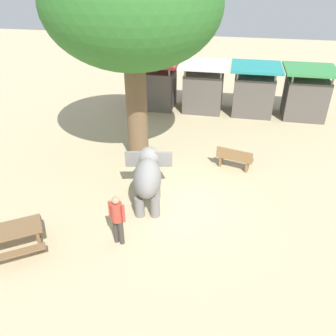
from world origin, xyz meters
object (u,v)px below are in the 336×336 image
person_handler (117,217)px  wooden_bench (234,158)px  shade_tree_main (132,6)px  elephant (148,176)px  market_stall_green (305,96)px  market_stall_teal (253,92)px  market_stall_red (156,86)px  picnic_table_near (14,234)px  market_stall_white (203,89)px

person_handler → wooden_bench: (3.12, 4.79, -0.48)m
shade_tree_main → wooden_bench: (3.92, -0.32, -5.23)m
elephant → market_stall_green: bearing=-46.0°
wooden_bench → market_stall_teal: size_ratio=0.58×
elephant → wooden_bench: (2.75, 2.74, -0.58)m
market_stall_teal → market_stall_green: same height
shade_tree_main → elephant: bearing=-69.1°
market_stall_red → shade_tree_main: bearing=-84.5°
picnic_table_near → market_stall_teal: (6.57, 11.62, 0.55)m
elephant → market_stall_red: market_stall_red is taller
market_stall_red → market_stall_green: 7.80m
shade_tree_main → wooden_bench: shade_tree_main is taller
wooden_bench → market_stall_teal: (0.74, 5.99, 0.67)m
elephant → market_stall_red: 8.90m
shade_tree_main → market_stall_green: bearing=38.0°
market_stall_white → market_stall_teal: size_ratio=1.00×
picnic_table_near → market_stall_teal: market_stall_teal is taller
market_stall_red → market_stall_green: (7.80, 0.00, 0.00)m
shade_tree_main → person_handler: bearing=-81.1°
shade_tree_main → picnic_table_near: (-1.91, -5.95, -5.12)m
wooden_bench → picnic_table_near: wooden_bench is taller
elephant → market_stall_teal: market_stall_teal is taller
wooden_bench → market_stall_red: 7.50m
market_stall_teal → wooden_bench: bearing=-97.0°
market_stall_teal → shade_tree_main: bearing=-129.4°
market_stall_green → market_stall_white: bearing=180.0°
market_stall_teal → market_stall_red: bearing=180.0°
person_handler → market_stall_red: (-1.34, 10.78, 0.19)m
market_stall_red → market_stall_white: bearing=0.0°
person_handler → shade_tree_main: shade_tree_main is taller
person_handler → market_stall_green: 12.57m
picnic_table_near → market_stall_teal: size_ratio=0.82×
elephant → person_handler: 2.08m
shade_tree_main → market_stall_red: 7.30m
elephant → market_stall_white: size_ratio=0.95×
elephant → person_handler: elephant is taller
market_stall_green → elephant: bearing=-124.9°
market_stall_teal → market_stall_green: bearing=0.0°
shade_tree_main → market_stall_teal: 8.64m
person_handler → picnic_table_near: bearing=120.2°
shade_tree_main → market_stall_green: size_ratio=3.16×
person_handler → market_stall_green: bearing=-18.0°
person_handler → market_stall_green: (6.46, 10.78, 0.19)m
elephant → market_stall_white: (0.89, 8.73, 0.09)m
market_stall_red → market_stall_teal: same height
person_handler → shade_tree_main: bearing=21.9°
person_handler → market_stall_teal: bearing=-6.7°
shade_tree_main → picnic_table_near: shade_tree_main is taller
elephant → market_stall_white: bearing=-16.9°
person_handler → shade_tree_main: size_ratio=0.20×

